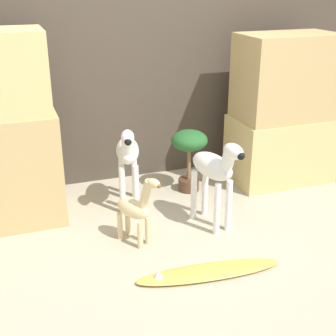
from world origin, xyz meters
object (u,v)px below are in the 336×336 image
Objects in this scene: zebra_right at (215,170)px; zebra_left at (128,154)px; potted_palm_front at (189,148)px; surfboard at (208,272)px; giraffe_figurine at (136,209)px.

zebra_left is (-0.51, 0.52, 0.00)m from zebra_right.
surfboard is at bearing -106.25° from potted_palm_front.
zebra_right is 0.76m from surfboard.
potted_palm_front reaches higher than surfboard.
zebra_left is 1.30× the size of potted_palm_front.
giraffe_figurine is (-0.10, -0.56, -0.19)m from zebra_left.
potted_palm_front is (0.57, 0.13, -0.06)m from zebra_left.
potted_palm_front is at bearing 73.75° from surfboard.
zebra_left is 0.59m from giraffe_figurine.
zebra_left reaches higher than potted_palm_front.
zebra_right is at bearing -45.70° from zebra_left.
zebra_right and zebra_left have the same top height.
zebra_right reaches higher than giraffe_figurine.
zebra_left is 1.33× the size of giraffe_figurine.
zebra_right is 1.33× the size of giraffe_figurine.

